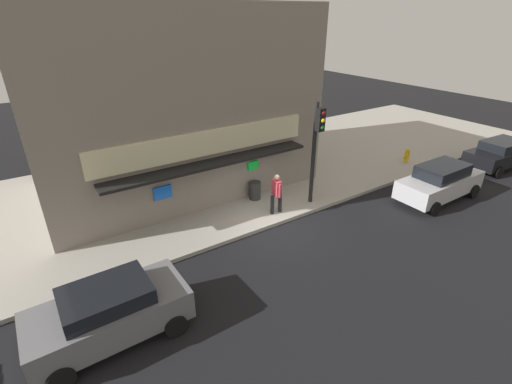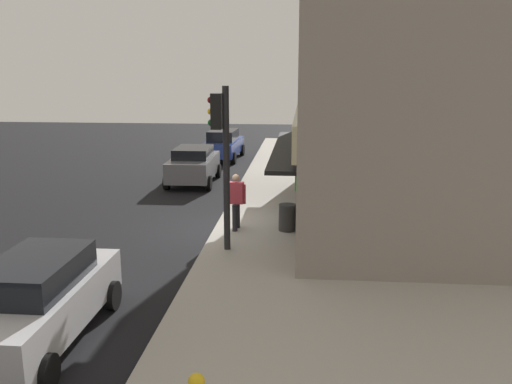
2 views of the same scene
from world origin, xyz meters
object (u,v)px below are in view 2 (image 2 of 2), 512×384
Objects in this scene: trash_can at (287,217)px; parked_car_grey at (193,165)px; parked_car_silver at (38,300)px; parked_car_blue at (223,144)px; pedestrian at (236,199)px; traffic_light at (222,146)px.

trash_can is 0.20× the size of parked_car_grey.
parked_car_blue is at bearing 179.04° from parked_car_silver.
pedestrian is at bearing 20.82° from parked_car_grey.
pedestrian is 7.85m from parked_car_silver.
parked_car_grey is at bearing -149.23° from trash_can.
traffic_light is at bearing -41.34° from trash_can.
pedestrian is 0.39× the size of parked_car_silver.
traffic_light is 5.43× the size of trash_can.
trash_can is 1.70m from pedestrian.
traffic_light is at bearing 8.41° from parked_car_blue.
trash_can is 0.19× the size of parked_car_blue.
traffic_light is 1.03× the size of parked_car_blue.
pedestrian reaches higher than parked_car_silver.
parked_car_grey reaches higher than trash_can.
parked_car_blue is at bearing -171.59° from traffic_light.
traffic_light is at bearing -3.70° from pedestrian.
traffic_light is 1.01× the size of parked_car_silver.
traffic_light reaches higher than pedestrian.
parked_car_blue reaches higher than parked_car_grey.
pedestrian is 0.40× the size of parked_car_blue.
parked_car_blue is at bearing -169.98° from pedestrian.
parked_car_silver is 14.84m from parked_car_grey.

